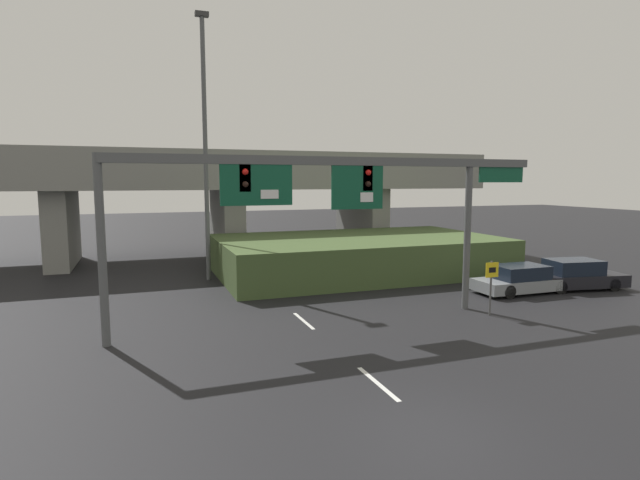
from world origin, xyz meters
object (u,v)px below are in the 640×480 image
at_px(parked_sedan_near_right, 521,280).
at_px(parked_sedan_mid_right, 575,275).
at_px(speed_limit_sign, 491,280).
at_px(highway_light_pole_near, 205,143).
at_px(signal_gantry, 331,189).

xyz_separation_m(parked_sedan_near_right, parked_sedan_mid_right, (3.15, -0.25, 0.06)).
bearing_deg(parked_sedan_mid_right, speed_limit_sign, -150.48).
xyz_separation_m(speed_limit_sign, parked_sedan_near_right, (4.19, 2.93, -0.83)).
height_order(highway_light_pole_near, parked_sedan_mid_right, highway_light_pole_near).
xyz_separation_m(highway_light_pole_near, parked_sedan_near_right, (13.89, -8.45, -6.81)).
xyz_separation_m(signal_gantry, parked_sedan_near_right, (10.62, 1.67, -4.51)).
relative_size(signal_gantry, highway_light_pole_near, 1.21).
height_order(signal_gantry, parked_sedan_near_right, signal_gantry).
bearing_deg(speed_limit_sign, signal_gantry, 168.84).
relative_size(highway_light_pole_near, parked_sedan_mid_right, 2.83).
height_order(signal_gantry, parked_sedan_mid_right, signal_gantry).
bearing_deg(parked_sedan_mid_right, highway_light_pole_near, 162.39).
distance_m(signal_gantry, highway_light_pole_near, 10.88).
bearing_deg(highway_light_pole_near, parked_sedan_near_right, -31.31).
distance_m(highway_light_pole_near, parked_sedan_mid_right, 20.29).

